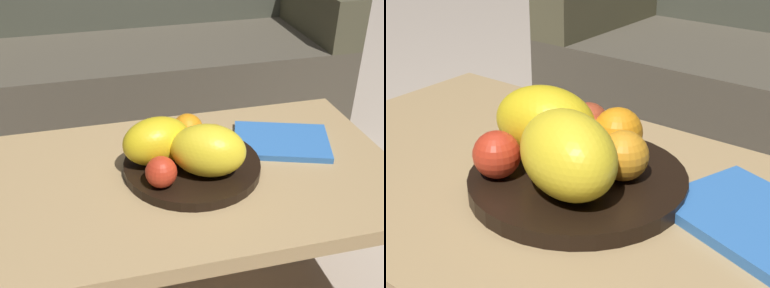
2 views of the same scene
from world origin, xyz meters
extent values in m
cube|color=tan|center=(0.00, 0.00, 0.43)|extent=(1.07, 0.61, 0.04)
cylinder|color=tan|center=(-0.49, 0.27, 0.21)|extent=(0.05, 0.05, 0.41)
cylinder|color=tan|center=(0.49, 0.27, 0.21)|extent=(0.05, 0.05, 0.41)
cube|color=#4C4438|center=(0.10, 1.12, 0.20)|extent=(1.70, 0.70, 0.40)
cube|color=#4A4733|center=(0.88, 1.12, 0.51)|extent=(0.14, 0.70, 0.22)
cylinder|color=black|center=(0.02, 0.01, 0.47)|extent=(0.34, 0.34, 0.03)
ellipsoid|color=yellow|center=(0.05, -0.04, 0.54)|extent=(0.21, 0.18, 0.12)
ellipsoid|color=yellow|center=(-0.06, 0.03, 0.54)|extent=(0.19, 0.15, 0.12)
sphere|color=orange|center=(0.03, 0.10, 0.52)|extent=(0.08, 0.08, 0.08)
sphere|color=orange|center=(0.09, 0.04, 0.52)|extent=(0.08, 0.08, 0.08)
sphere|color=#A53F23|center=(-0.04, 0.12, 0.51)|extent=(0.07, 0.07, 0.07)
sphere|color=red|center=(-0.07, -0.07, 0.51)|extent=(0.07, 0.07, 0.07)
ellipsoid|color=yellow|center=(-0.01, 0.07, 0.50)|extent=(0.15, 0.08, 0.03)
ellipsoid|color=gold|center=(0.00, 0.09, 0.50)|extent=(0.15, 0.10, 0.03)
ellipsoid|color=gold|center=(-0.02, 0.07, 0.52)|extent=(0.14, 0.11, 0.03)
cube|color=#346FBE|center=(0.29, 0.08, 0.46)|extent=(0.30, 0.25, 0.02)
camera|label=1|loc=(-0.23, -0.98, 1.14)|focal=46.65mm
camera|label=2|loc=(0.50, -0.61, 0.90)|focal=54.66mm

